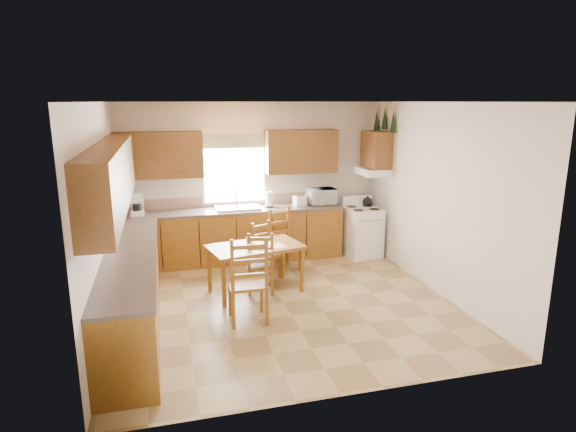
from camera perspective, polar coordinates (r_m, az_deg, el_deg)
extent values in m
plane|color=#9E8759|center=(6.75, -0.59, -10.20)|extent=(4.50, 4.50, 0.00)
plane|color=#925A25|center=(6.18, -0.65, 13.38)|extent=(4.50, 4.50, 0.00)
plane|color=silver|center=(6.19, -21.25, -0.15)|extent=(4.50, 4.50, 0.00)
plane|color=silver|center=(7.21, 17.01, 2.00)|extent=(4.50, 4.50, 0.00)
plane|color=silver|center=(8.49, -4.36, 4.22)|extent=(4.50, 4.50, 0.00)
plane|color=silver|center=(4.26, 6.86, -5.23)|extent=(4.50, 4.50, 0.00)
cube|color=brown|center=(8.34, -6.40, -2.41)|extent=(3.75, 0.60, 0.88)
cube|color=brown|center=(6.28, -17.94, -8.39)|extent=(0.60, 3.60, 0.88)
cube|color=#544743|center=(8.23, -6.49, 0.67)|extent=(3.75, 0.63, 0.04)
cube|color=#544743|center=(6.13, -18.25, -4.39)|extent=(0.63, 3.60, 0.04)
cube|color=#93745F|center=(8.48, -6.79, 1.82)|extent=(3.75, 0.01, 0.18)
cube|color=brown|center=(8.12, -15.07, 6.97)|extent=(1.41, 0.33, 0.75)
cube|color=brown|center=(8.47, 1.59, 7.67)|extent=(1.25, 0.33, 0.75)
cube|color=brown|center=(5.93, -20.23, 4.36)|extent=(0.33, 3.60, 0.75)
cube|color=brown|center=(8.49, 10.42, 7.77)|extent=(0.33, 0.62, 0.62)
cube|color=white|center=(8.51, 10.01, 5.23)|extent=(0.44, 0.62, 0.12)
cube|color=white|center=(8.38, -6.37, 5.44)|extent=(1.13, 0.02, 1.18)
cube|color=white|center=(8.38, -6.36, 5.43)|extent=(1.05, 0.01, 1.10)
cube|color=#476338|center=(8.30, -6.43, 8.83)|extent=(1.19, 0.01, 0.24)
cube|color=silver|center=(8.23, -5.98, 0.98)|extent=(0.75, 0.45, 0.04)
cone|color=black|center=(8.22, 12.36, 10.87)|extent=(0.22, 0.22, 0.36)
cone|color=black|center=(8.51, 11.38, 11.26)|extent=(0.22, 0.22, 0.36)
cone|color=black|center=(8.80, 10.44, 11.10)|extent=(0.22, 0.22, 0.36)
cube|color=white|center=(8.68, 8.78, -1.94)|extent=(0.62, 0.63, 0.85)
cube|color=white|center=(8.08, -17.47, 1.37)|extent=(0.28, 0.31, 0.36)
cylinder|color=white|center=(8.32, -2.27, 1.98)|extent=(0.15, 0.15, 0.27)
cube|color=white|center=(8.43, 1.42, 1.83)|extent=(0.25, 0.20, 0.18)
imported|color=white|center=(8.56, 3.98, 2.32)|extent=(0.50, 0.38, 0.28)
cube|color=brown|center=(7.00, -3.88, -6.25)|extent=(1.43, 1.00, 0.70)
cube|color=brown|center=(6.05, -4.82, -7.40)|extent=(0.49, 0.46, 1.12)
cube|color=brown|center=(6.96, -3.24, -5.44)|extent=(0.45, 0.44, 0.91)
cube|color=brown|center=(7.50, -2.59, -4.19)|extent=(0.48, 0.47, 0.87)
cube|color=brown|center=(7.83, -0.33, -2.91)|extent=(0.53, 0.52, 1.00)
cube|color=white|center=(6.87, -1.23, -3.53)|extent=(0.24, 0.29, 0.00)
cube|color=white|center=(6.90, -4.57, -2.97)|extent=(0.10, 0.04, 0.13)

